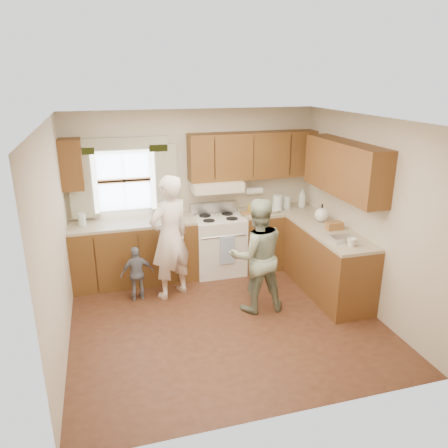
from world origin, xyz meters
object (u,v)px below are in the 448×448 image
object	(u,v)px
stove	(218,244)
woman_right	(257,256)
child	(137,273)
woman_left	(170,238)

from	to	relation	value
stove	woman_right	bearing A→B (deg)	-82.31
woman_right	child	distance (m)	1.68
stove	woman_left	size ratio (longest dim) A/B	0.62
stove	child	xyz separation A→B (m)	(-1.31, -0.59, -0.08)
woman_left	stove	bearing A→B (deg)	-172.75
stove	woman_left	distance (m)	1.10
woman_right	child	world-z (taller)	woman_right
woman_left	child	distance (m)	0.67
woman_left	child	size ratio (longest dim) A/B	2.23
stove	woman_right	world-z (taller)	woman_right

